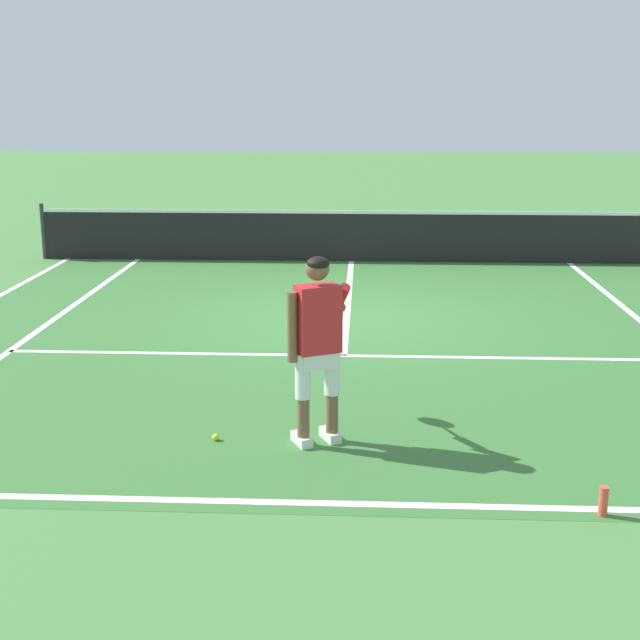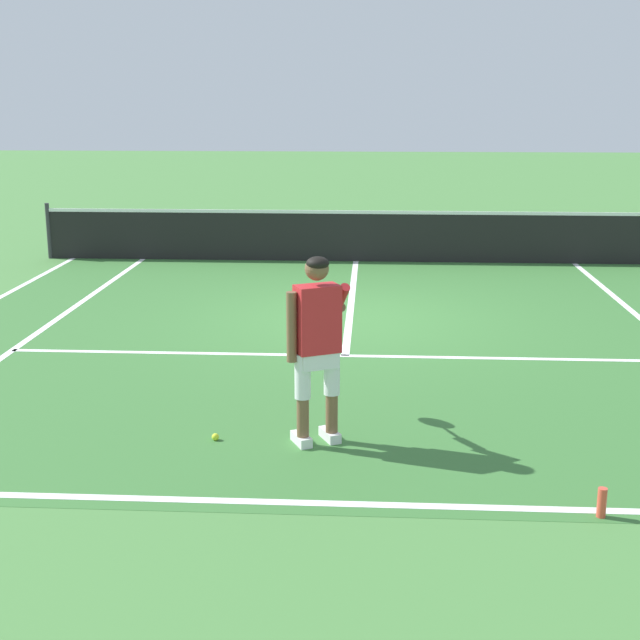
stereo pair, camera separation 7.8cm
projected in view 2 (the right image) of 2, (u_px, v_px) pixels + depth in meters
ground_plane at (349, 318)px, 12.59m from camera, size 80.00×80.00×0.00m
court_inner_surface at (348, 331)px, 11.89m from camera, size 10.98×10.84×0.00m
line_baseline at (328, 503)px, 6.83m from camera, size 10.98×0.10×0.01m
line_service at (345, 356)px, 10.74m from camera, size 8.23×0.10×0.01m
line_centre_service at (352, 298)px, 13.84m from camera, size 0.10×6.40×0.01m
line_singles_left at (47, 326)px, 12.12m from camera, size 0.10×10.44×0.01m
tennis_net at (356, 236)px, 16.82m from camera, size 11.96×0.08×1.07m
tennis_player at (317, 337)px, 7.82m from camera, size 0.56×1.23×1.71m
tennis_ball_near_feet at (215, 437)px, 8.09m from camera, size 0.07×0.07×0.07m
water_bottle at (602, 503)px, 6.59m from camera, size 0.07×0.07×0.23m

